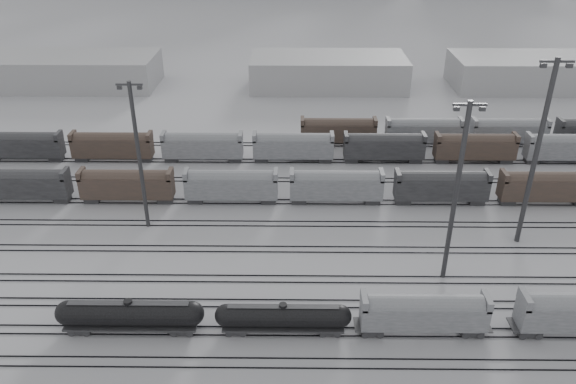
{
  "coord_description": "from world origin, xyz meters",
  "views": [
    {
      "loc": [
        1.0,
        -48.72,
        44.73
      ],
      "look_at": [
        0.23,
        27.98,
        4.0
      ],
      "focal_mm": 35.0,
      "sensor_mm": 36.0,
      "label": 1
    }
  ],
  "objects_px": {
    "tank_car_a": "(130,314)",
    "tank_car_b": "(283,317)",
    "light_mast_c": "(456,190)",
    "hopper_car_a": "(424,311)"
  },
  "relations": [
    {
      "from": "tank_car_b",
      "to": "hopper_car_a",
      "type": "relative_size",
      "value": 1.09
    },
    {
      "from": "tank_car_a",
      "to": "tank_car_b",
      "type": "height_order",
      "value": "tank_car_a"
    },
    {
      "from": "tank_car_a",
      "to": "light_mast_c",
      "type": "xyz_separation_m",
      "value": [
        38.45,
        10.85,
        10.46
      ]
    },
    {
      "from": "tank_car_b",
      "to": "light_mast_c",
      "type": "bearing_deg",
      "value": 27.37
    },
    {
      "from": "tank_car_b",
      "to": "light_mast_c",
      "type": "distance_m",
      "value": 25.91
    },
    {
      "from": "tank_car_b",
      "to": "light_mast_c",
      "type": "xyz_separation_m",
      "value": [
        20.97,
        10.85,
        10.67
      ]
    },
    {
      "from": "tank_car_b",
      "to": "hopper_car_a",
      "type": "xyz_separation_m",
      "value": [
        15.92,
        -0.0,
        0.94
      ]
    },
    {
      "from": "tank_car_a",
      "to": "tank_car_b",
      "type": "relative_size",
      "value": 1.09
    },
    {
      "from": "tank_car_a",
      "to": "tank_car_b",
      "type": "distance_m",
      "value": 17.48
    },
    {
      "from": "tank_car_a",
      "to": "tank_car_b",
      "type": "bearing_deg",
      "value": 0.0
    }
  ]
}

